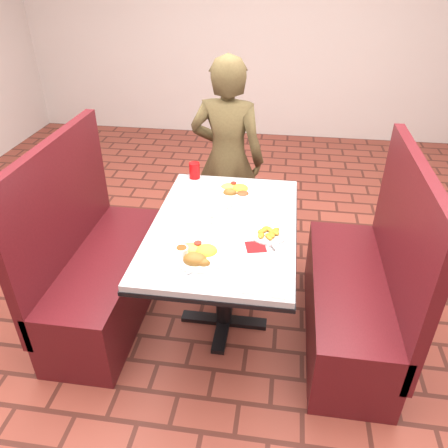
{
  "coord_description": "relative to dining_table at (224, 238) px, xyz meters",
  "views": [
    {
      "loc": [
        0.3,
        -2.05,
        2.04
      ],
      "look_at": [
        0.0,
        0.0,
        0.75
      ],
      "focal_mm": 35.0,
      "sensor_mm": 36.0,
      "label": 1
    }
  ],
  "objects": [
    {
      "name": "red_tumbler",
      "position": [
        -0.28,
        0.56,
        0.15
      ],
      "size": [
        0.07,
        0.07,
        0.11
      ],
      "primitive_type": "cylinder",
      "color": "red",
      "rests_on": "dining_table"
    },
    {
      "name": "fork_utensil",
      "position": [
        -0.13,
        -0.33,
        0.11
      ],
      "size": [
        0.05,
        0.16,
        0.0
      ],
      "primitive_type": "cube",
      "rotation": [
        0.0,
        0.0,
        0.24
      ],
      "color": "silver",
      "rests_on": "dining_table"
    },
    {
      "name": "plantain_plate",
      "position": [
        0.25,
        -0.08,
        0.11
      ],
      "size": [
        0.2,
        0.2,
        0.03
      ],
      "rotation": [
        0.0,
        0.0,
        -0.02
      ],
      "color": "white",
      "rests_on": "dining_table"
    },
    {
      "name": "booth_bench_left",
      "position": [
        -0.8,
        0.0,
        -0.32
      ],
      "size": [
        0.47,
        1.2,
        1.17
      ],
      "color": "#551318",
      "rests_on": "ground"
    },
    {
      "name": "spoon_utensil",
      "position": [
        0.26,
        -0.17,
        0.1
      ],
      "size": [
        0.07,
        0.12,
        0.0
      ],
      "primitive_type": "cube",
      "rotation": [
        0.0,
        0.0,
        0.49
      ],
      "color": "silver",
      "rests_on": "dining_table"
    },
    {
      "name": "diner_person",
      "position": [
        -0.1,
        0.88,
        0.09
      ],
      "size": [
        0.58,
        0.41,
        1.5
      ],
      "primitive_type": "imported",
      "rotation": [
        0.0,
        0.0,
        3.04
      ],
      "color": "brown",
      "rests_on": "ground"
    },
    {
      "name": "lettuce_shreds",
      "position": [
        0.04,
        0.06,
        0.1
      ],
      "size": [
        0.28,
        0.32,
        0.0
      ],
      "primitive_type": null,
      "color": "#83AF46",
      "rests_on": "dining_table"
    },
    {
      "name": "near_dinner_plate",
      "position": [
        -0.08,
        -0.33,
        0.13
      ],
      "size": [
        0.27,
        0.27,
        0.08
      ],
      "rotation": [
        0.0,
        0.0,
        0.43
      ],
      "color": "white",
      "rests_on": "dining_table"
    },
    {
      "name": "dining_table",
      "position": [
        0.0,
        0.0,
        0.0
      ],
      "size": [
        0.81,
        1.21,
        0.75
      ],
      "color": "#AAACAE",
      "rests_on": "ground"
    },
    {
      "name": "booth_bench_right",
      "position": [
        0.8,
        0.0,
        -0.32
      ],
      "size": [
        0.47,
        1.2,
        1.17
      ],
      "color": "#551318",
      "rests_on": "ground"
    },
    {
      "name": "far_dinner_plate",
      "position": [
        0.02,
        0.39,
        0.12
      ],
      "size": [
        0.25,
        0.25,
        0.06
      ],
      "rotation": [
        0.0,
        0.0,
        0.02
      ],
      "color": "white",
      "rests_on": "dining_table"
    },
    {
      "name": "knife_utensil",
      "position": [
        -0.12,
        -0.39,
        0.11
      ],
      "size": [
        0.04,
        0.19,
        0.0
      ],
      "primitive_type": "cube",
      "rotation": [
        0.0,
        0.0,
        0.16
      ],
      "color": "silver",
      "rests_on": "dining_table"
    },
    {
      "name": "maroon_napkin",
      "position": [
        0.19,
        -0.2,
        0.1
      ],
      "size": [
        0.12,
        0.12,
        0.0
      ],
      "primitive_type": "cube",
      "rotation": [
        0.0,
        0.0,
        0.26
      ],
      "color": "maroon",
      "rests_on": "dining_table"
    },
    {
      "name": "paper_napkin",
      "position": [
        0.26,
        -0.5,
        0.1
      ],
      "size": [
        0.22,
        0.17,
        0.01
      ],
      "primitive_type": "cube",
      "rotation": [
        0.0,
        0.0,
        -0.11
      ],
      "color": "white",
      "rests_on": "dining_table"
    }
  ]
}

